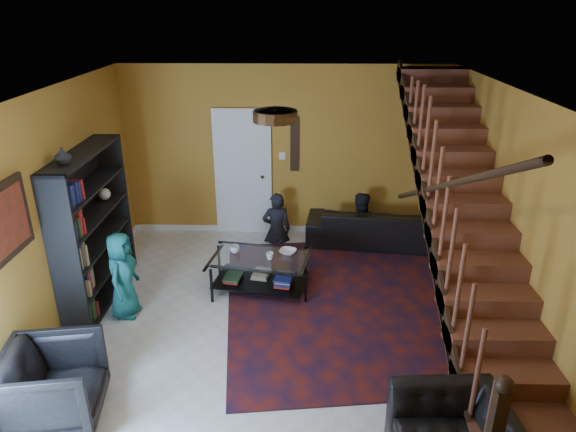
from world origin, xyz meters
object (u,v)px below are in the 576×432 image
Objects in this scene: bookshelf at (94,230)px; sofa at (372,226)px; coffee_table at (260,270)px; armchair_left at (53,385)px.

bookshelf reaches higher than sofa.
sofa is 1.48× the size of coffee_table.
coffee_table is at bearing 48.05° from sofa.
sofa is at bearing 23.96° from bookshelf.
bookshelf is 2.34× the size of armchair_left.
bookshelf is at bearing -174.36° from coffee_table.
coffee_table is at bearing 5.64° from bookshelf.
sofa is 2.45× the size of armchair_left.
armchair_left is at bearing 55.45° from sofa.
coffee_table is (-1.72, -1.49, -0.02)m from sofa.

